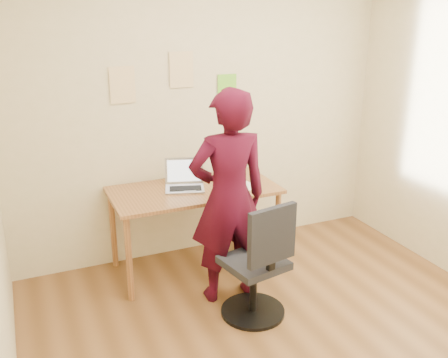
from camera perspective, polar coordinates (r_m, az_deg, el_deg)
name	(u,v)px	position (r m, az deg, el deg)	size (l,w,h in m)	color
room	(312,160)	(2.95, 10.02, 2.15)	(3.58, 3.58, 2.78)	brown
desk	(194,198)	(4.25, -3.42, -2.20)	(1.40, 0.70, 0.74)	#9C6636
laptop	(184,182)	(4.22, -4.54, -0.34)	(0.39, 0.37, 0.23)	#ABABB2
paper_sheet	(239,185)	(4.30, 1.74, -0.67)	(0.23, 0.32, 0.00)	white
phone	(226,193)	(4.10, 0.18, -1.58)	(0.11, 0.14, 0.01)	black
wall_note_left	(122,85)	(4.22, -11.53, 10.49)	(0.21, 0.00, 0.30)	#EFCC8F
wall_note_mid	(181,70)	(4.34, -4.88, 12.35)	(0.21, 0.00, 0.30)	#EFCC8F
wall_note_right	(227,88)	(4.51, 0.36, 10.37)	(0.18, 0.00, 0.24)	#73D42F
office_chair	(259,270)	(3.67, 4.00, -10.30)	(0.48, 0.49, 0.93)	black
person	(229,198)	(3.74, 0.52, -2.20)	(0.61, 0.40, 1.67)	#3A0817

